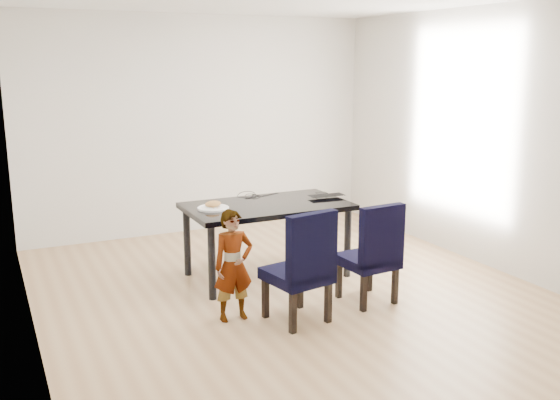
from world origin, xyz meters
name	(u,v)px	position (x,y,z in m)	size (l,w,h in m)	color
floor	(289,292)	(0.00, 0.00, -0.01)	(4.50, 5.00, 0.01)	tan
wall_back	(200,125)	(0.00, 2.50, 1.35)	(4.50, 0.01, 2.70)	silver
wall_front	(494,208)	(0.00, -2.50, 1.35)	(4.50, 0.01, 2.70)	silver
wall_left	(20,169)	(-2.25, 0.00, 1.35)	(0.01, 5.00, 2.70)	silver
wall_right	(480,137)	(2.25, 0.00, 1.35)	(0.01, 5.00, 2.70)	silver
dining_table	(267,240)	(0.00, 0.50, 0.38)	(1.60, 0.90, 0.75)	black
chair_left	(297,265)	(-0.24, -0.61, 0.48)	(0.46, 0.48, 0.97)	black
chair_right	(368,252)	(0.53, -0.51, 0.46)	(0.45, 0.46, 0.93)	black
child	(233,265)	(-0.70, -0.37, 0.47)	(0.35, 0.23, 0.95)	#FF3D15
plate	(213,208)	(-0.56, 0.52, 0.76)	(0.30, 0.30, 0.02)	white
sandwich	(213,204)	(-0.56, 0.53, 0.80)	(0.16, 0.07, 0.06)	#B07A3F
laptop	(324,195)	(0.68, 0.54, 0.76)	(0.37, 0.24, 0.03)	black
cable_tangle	(253,197)	(0.00, 0.85, 0.75)	(0.16, 0.16, 0.01)	black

